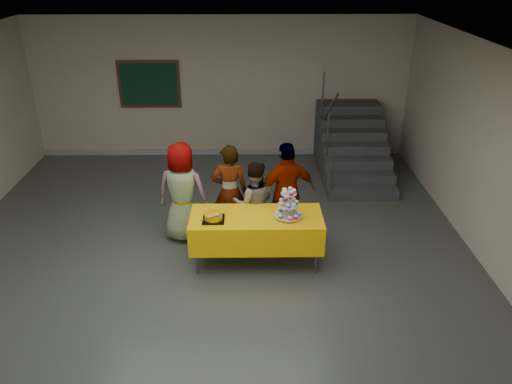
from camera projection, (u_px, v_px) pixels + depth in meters
room_shell at (198, 141)px, 5.87m from camera, size 10.00×10.04×3.02m
bake_table at (256, 229)px, 7.14m from camera, size 1.88×0.78×0.77m
cupcake_stand at (288, 206)px, 6.93m from camera, size 0.38×0.38×0.44m
bear_cake at (214, 216)px, 6.92m from camera, size 0.32×0.36×0.12m
schoolchild_a at (182, 192)px, 7.67m from camera, size 0.86×0.64×1.60m
schoolchild_b at (230, 192)px, 7.74m from camera, size 0.59×0.42×1.55m
schoolchild_c at (254, 203)px, 7.60m from camera, size 0.68×0.55×1.35m
schoolchild_d at (287, 193)px, 7.60m from camera, size 1.03×0.65×1.63m
staircase at (351, 147)px, 10.32m from camera, size 1.30×2.40×2.04m
noticeboard at (149, 84)px, 10.53m from camera, size 1.30×0.05×1.00m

